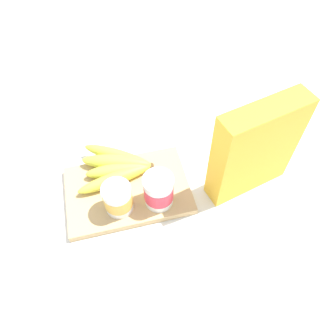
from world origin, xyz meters
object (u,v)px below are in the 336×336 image
at_px(banana_bunch, 117,166).
at_px(cutting_board, 128,190).
at_px(cereal_box, 255,150).
at_px(yogurt_cup_back, 118,198).
at_px(yogurt_cup_front, 159,191).

bearing_deg(banana_bunch, cutting_board, 103.78).
height_order(cereal_box, yogurt_cup_back, cereal_box).
bearing_deg(cereal_box, banana_bunch, 148.04).
height_order(cutting_board, banana_bunch, banana_bunch).
xyz_separation_m(cutting_board, banana_bunch, (0.01, -0.06, 0.03)).
distance_m(cutting_board, yogurt_cup_front, 0.10).
height_order(yogurt_cup_front, banana_bunch, yogurt_cup_front).
xyz_separation_m(cereal_box, banana_bunch, (0.31, -0.10, -0.09)).
xyz_separation_m(yogurt_cup_back, banana_bunch, (-0.01, -0.11, -0.02)).
relative_size(cutting_board, banana_bunch, 1.51).
xyz_separation_m(cutting_board, yogurt_cup_front, (-0.07, 0.05, 0.05)).
relative_size(yogurt_cup_front, banana_bunch, 0.45).
bearing_deg(cutting_board, yogurt_cup_front, 141.71).
bearing_deg(yogurt_cup_front, cereal_box, -176.94).
bearing_deg(banana_bunch, yogurt_cup_front, 125.94).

